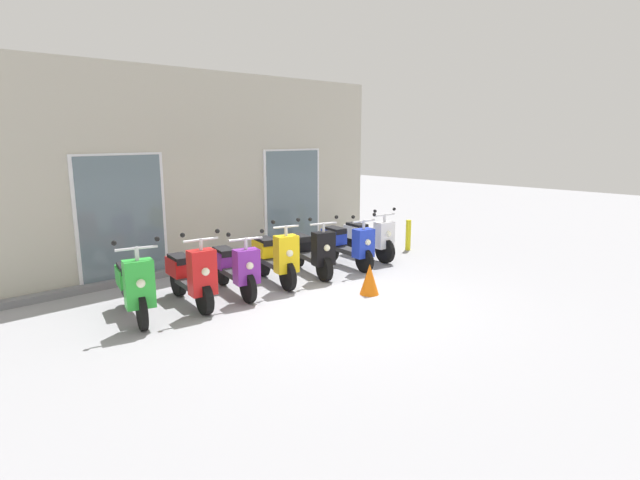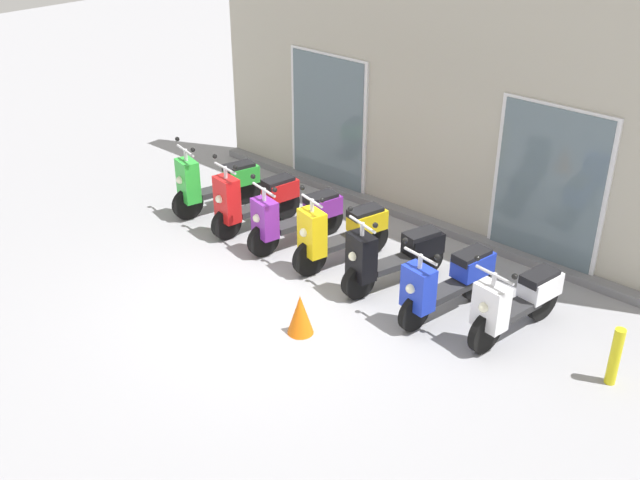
{
  "view_description": "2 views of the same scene",
  "coord_description": "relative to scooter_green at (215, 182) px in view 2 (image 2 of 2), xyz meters",
  "views": [
    {
      "loc": [
        -5.54,
        -5.57,
        2.6
      ],
      "look_at": [
        0.39,
        0.66,
        0.83
      ],
      "focal_mm": 28.62,
      "sensor_mm": 36.0,
      "label": 1
    },
    {
      "loc": [
        5.93,
        -5.69,
        5.27
      ],
      "look_at": [
        0.23,
        0.59,
        0.78
      ],
      "focal_mm": 42.58,
      "sensor_mm": 36.0,
      "label": 2
    }
  ],
  "objects": [
    {
      "name": "scooter_green",
      "position": [
        0.0,
        0.0,
        0.0
      ],
      "size": [
        0.73,
        1.54,
        1.26
      ],
      "color": "black",
      "rests_on": "ground_plane"
    },
    {
      "name": "scooter_yellow",
      "position": [
        2.58,
        0.02,
        -0.0
      ],
      "size": [
        0.69,
        1.55,
        1.23
      ],
      "color": "black",
      "rests_on": "ground_plane"
    },
    {
      "name": "curb_bollard",
      "position": [
        6.49,
        0.03,
        -0.15
      ],
      "size": [
        0.12,
        0.12,
        0.7
      ],
      "primitive_type": "cylinder",
      "color": "yellow",
      "rests_on": "ground_plane"
    },
    {
      "name": "ground_plane",
      "position": [
        2.65,
        -1.32,
        -0.5
      ],
      "size": [
        40.0,
        40.0,
        0.0
      ],
      "primitive_type": "plane",
      "color": "#939399"
    },
    {
      "name": "scooter_white",
      "position": [
        5.23,
        0.13,
        -0.04
      ],
      "size": [
        0.62,
        1.58,
        1.14
      ],
      "color": "black",
      "rests_on": "ground_plane"
    },
    {
      "name": "scooter_black",
      "position": [
        3.47,
        0.05,
        -0.05
      ],
      "size": [
        0.78,
        1.59,
        1.19
      ],
      "color": "black",
      "rests_on": "ground_plane"
    },
    {
      "name": "storefront_facade",
      "position": [
        2.65,
        2.07,
        1.34
      ],
      "size": [
        8.57,
        0.5,
        3.83
      ],
      "color": "#B2AD9E",
      "rests_on": "ground_plane"
    },
    {
      "name": "scooter_red",
      "position": [
        0.9,
        -0.01,
        -0.02
      ],
      "size": [
        0.63,
        1.57,
        1.25
      ],
      "color": "black",
      "rests_on": "ground_plane"
    },
    {
      "name": "scooter_purple",
      "position": [
        1.73,
        0.03,
        -0.04
      ],
      "size": [
        0.72,
        1.61,
        1.15
      ],
      "color": "black",
      "rests_on": "ground_plane"
    },
    {
      "name": "traffic_cone",
      "position": [
        3.32,
        -1.56,
        -0.24
      ],
      "size": [
        0.32,
        0.32,
        0.52
      ],
      "primitive_type": "cone",
      "color": "orange",
      "rests_on": "ground_plane"
    },
    {
      "name": "scooter_blue",
      "position": [
        4.38,
        -0.05,
        -0.02
      ],
      "size": [
        0.64,
        1.57,
        1.14
      ],
      "color": "black",
      "rests_on": "ground_plane"
    }
  ]
}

